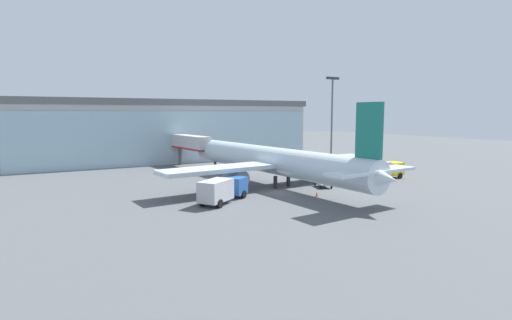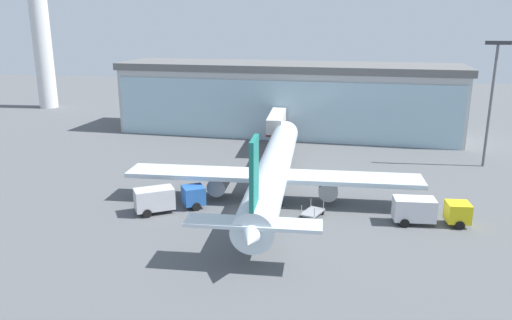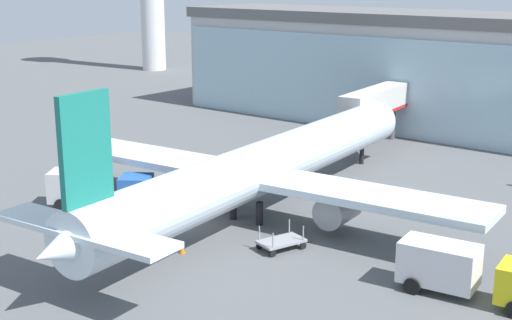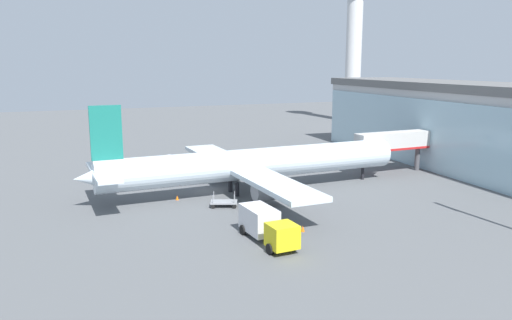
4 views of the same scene
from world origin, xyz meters
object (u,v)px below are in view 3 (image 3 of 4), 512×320
(baggage_cart, at_px, (281,241))
(safety_cone_wingtip, at_px, (470,262))
(fuel_truck, at_px, (465,270))
(catering_truck, at_px, (97,187))
(jet_bridge, at_px, (376,103))
(airplane, at_px, (263,168))
(safety_cone_nose, at_px, (182,249))

(baggage_cart, xyz_separation_m, safety_cone_wingtip, (10.29, 4.04, -0.23))
(fuel_truck, distance_m, safety_cone_wingtip, 4.37)
(catering_truck, bearing_deg, jet_bridge, 42.42)
(catering_truck, bearing_deg, baggage_cart, -28.32)
(fuel_truck, bearing_deg, safety_cone_wingtip, 100.94)
(airplane, bearing_deg, fuel_truck, -108.97)
(airplane, bearing_deg, safety_cone_nose, 179.44)
(catering_truck, distance_m, safety_cone_nose, 11.26)
(catering_truck, distance_m, baggage_cart, 15.31)
(safety_cone_nose, relative_size, safety_cone_wingtip, 1.00)
(airplane, height_order, safety_cone_wingtip, airplane)
(catering_truck, relative_size, baggage_cart, 2.31)
(jet_bridge, bearing_deg, fuel_truck, -148.25)
(airplane, distance_m, safety_cone_nose, 9.39)
(airplane, relative_size, safety_cone_wingtip, 73.25)
(safety_cone_nose, bearing_deg, airplane, 91.34)
(baggage_cart, relative_size, safety_cone_wingtip, 5.80)
(airplane, xyz_separation_m, catering_truck, (-10.53, -5.71, -1.85))
(airplane, bearing_deg, baggage_cart, -137.97)
(catering_truck, height_order, safety_cone_wingtip, catering_truck)
(fuel_truck, xyz_separation_m, safety_cone_nose, (-15.85, -3.94, -1.19))
(catering_truck, relative_size, safety_cone_nose, 13.42)
(jet_bridge, height_order, safety_cone_nose, jet_bridge)
(baggage_cart, bearing_deg, jet_bridge, 35.97)
(jet_bridge, xyz_separation_m, safety_cone_wingtip, (17.39, -23.14, -4.06))
(airplane, bearing_deg, jet_bridge, 4.19)
(fuel_truck, bearing_deg, airplane, 159.49)
(jet_bridge, bearing_deg, baggage_cart, -167.73)
(baggage_cart, bearing_deg, catering_truck, 114.34)
(jet_bridge, xyz_separation_m, safety_cone_nose, (2.58, -31.15, -4.06))
(catering_truck, bearing_deg, airplane, -2.88)
(baggage_cart, relative_size, safety_cone_nose, 5.80)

